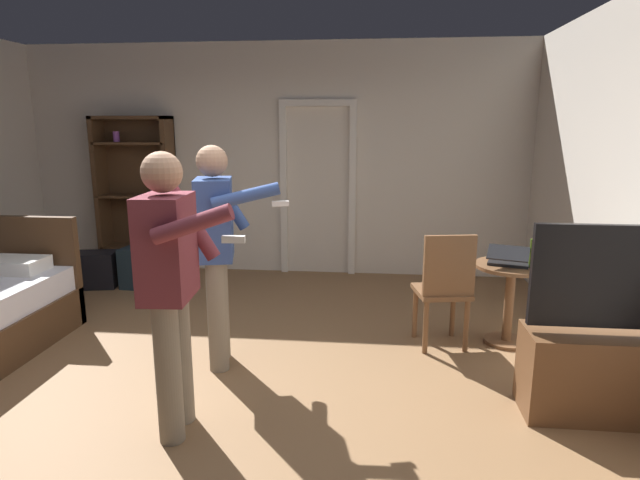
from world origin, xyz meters
TOP-DOWN VIEW (x-y plane):
  - ground_plane at (0.00, 0.00)m, footprint 6.97×6.97m
  - wall_back at (0.00, 3.23)m, footprint 6.41×0.12m
  - doorway_frame at (0.55, 3.15)m, footprint 0.93×0.08m
  - bookshelf at (-1.70, 3.01)m, footprint 0.96×0.32m
  - tv_flatscreen at (2.79, 0.00)m, footprint 1.12×0.40m
  - side_table at (2.41, 1.12)m, footprint 0.61×0.61m
  - laptop at (2.37, 1.08)m, footprint 0.40×0.41m
  - bottle_on_table at (2.55, 1.04)m, footprint 0.06×0.06m
  - wooden_chair at (1.84, 0.96)m, footprint 0.49×0.49m
  - person_blue_shirt at (0.09, -0.45)m, footprint 0.66×0.55m
  - person_striped_shirt at (0.08, 0.49)m, footprint 0.76×0.58m
  - suitcase_dark at (-1.92, 2.27)m, footprint 0.51×0.39m
  - suitcase_small at (-1.32, 2.32)m, footprint 0.59×0.39m

SIDE VIEW (x-z plane):
  - ground_plane at x=0.00m, z-range 0.00..0.00m
  - suitcase_dark at x=-1.92m, z-range 0.00..0.41m
  - suitcase_small at x=-1.32m, z-range 0.00..0.46m
  - tv_flatscreen at x=2.79m, z-range -0.25..1.00m
  - side_table at x=2.41m, z-range 0.12..0.82m
  - wooden_chair at x=1.84m, z-range 0.05..1.04m
  - laptop at x=2.37m, z-range 0.67..0.84m
  - bottle_on_table at x=2.55m, z-range 0.68..0.97m
  - person_blue_shirt at x=0.09m, z-range 0.13..1.83m
  - person_striped_shirt at x=0.08m, z-range 0.13..1.83m
  - bookshelf at x=-1.70m, z-range 0.08..2.02m
  - doorway_frame at x=0.55m, z-range 0.16..2.29m
  - wall_back at x=0.00m, z-range 0.00..2.80m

